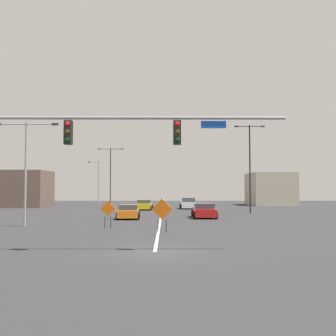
# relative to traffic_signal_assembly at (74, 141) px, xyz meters

# --- Properties ---
(ground) EXTENTS (142.69, 142.69, 0.00)m
(ground) POSITION_rel_traffic_signal_assembly_xyz_m (3.52, 0.01, -4.78)
(ground) COLOR #2D2D30
(road_centre_stripe) EXTENTS (0.16, 79.27, 0.01)m
(road_centre_stripe) POSITION_rel_traffic_signal_assembly_xyz_m (3.52, 39.65, -4.77)
(road_centre_stripe) COLOR white
(road_centre_stripe) RESTS_ON ground
(traffic_signal_assembly) EXTENTS (14.34, 0.44, 6.35)m
(traffic_signal_assembly) POSITION_rel_traffic_signal_assembly_xyz_m (0.00, 0.00, 0.00)
(traffic_signal_assembly) COLOR gray
(traffic_signal_assembly) RESTS_ON ground
(street_lamp_near_right) EXTENTS (4.60, 0.24, 7.53)m
(street_lamp_near_right) POSITION_rel_traffic_signal_assembly_xyz_m (-6.11, 11.48, -0.20)
(street_lamp_near_right) COLOR gray
(street_lamp_near_right) RESTS_ON ground
(street_lamp_far_left) EXTENTS (1.83, 0.24, 7.07)m
(street_lamp_far_left) POSITION_rel_traffic_signal_assembly_xyz_m (-6.83, 46.10, -0.84)
(street_lamp_far_left) COLOR gray
(street_lamp_far_left) RESTS_ON ground
(street_lamp_mid_left) EXTENTS (3.35, 0.24, 9.74)m
(street_lamp_mid_left) POSITION_rel_traffic_signal_assembly_xyz_m (13.26, 26.58, 0.86)
(street_lamp_mid_left) COLOR black
(street_lamp_mid_left) RESTS_ON ground
(street_lamp_far_right) EXTENTS (4.39, 0.24, 9.62)m
(street_lamp_far_right) POSITION_rel_traffic_signal_assembly_xyz_m (-5.49, 51.11, 0.88)
(street_lamp_far_right) COLOR black
(street_lamp_far_right) RESTS_ON ground
(construction_sign_left_lane) EXTENTS (1.30, 0.33, 2.09)m
(construction_sign_left_lane) POSITION_rel_traffic_signal_assembly_xyz_m (3.76, 7.75, -3.45)
(construction_sign_left_lane) COLOR orange
(construction_sign_left_lane) RESTS_ON ground
(construction_sign_right_shoulder) EXTENTS (1.08, 0.20, 1.88)m
(construction_sign_right_shoulder) POSITION_rel_traffic_signal_assembly_xyz_m (-0.03, 10.58, -3.58)
(construction_sign_right_shoulder) COLOR orange
(construction_sign_right_shoulder) RESTS_ON ground
(car_white_distant) EXTENTS (2.18, 3.96, 1.47)m
(car_white_distant) POSITION_rel_traffic_signal_assembly_xyz_m (6.97, 36.50, -4.08)
(car_white_distant) COLOR white
(car_white_distant) RESTS_ON ground
(car_yellow_far) EXTENTS (2.19, 4.15, 1.26)m
(car_yellow_far) POSITION_rel_traffic_signal_assembly_xyz_m (1.23, 34.00, -4.18)
(car_yellow_far) COLOR gold
(car_yellow_far) RESTS_ON ground
(car_red_mid) EXTENTS (2.19, 4.53, 1.35)m
(car_red_mid) POSITION_rel_traffic_signal_assembly_xyz_m (7.55, 20.06, -4.15)
(car_red_mid) COLOR red
(car_red_mid) RESTS_ON ground
(car_orange_approaching) EXTENTS (2.14, 3.88, 1.26)m
(car_orange_approaching) POSITION_rel_traffic_signal_assembly_xyz_m (0.62, 18.97, -4.17)
(car_orange_approaching) COLOR orange
(car_orange_approaching) RESTS_ON ground
(roadside_building_west) EXTENTS (11.85, 7.35, 5.35)m
(roadside_building_west) POSITION_rel_traffic_signal_assembly_xyz_m (-19.51, 42.38, -2.10)
(roadside_building_west) COLOR brown
(roadside_building_west) RESTS_ON ground
(roadside_building_east) EXTENTS (6.66, 8.93, 5.23)m
(roadside_building_east) POSITION_rel_traffic_signal_assembly_xyz_m (21.11, 48.29, -2.16)
(roadside_building_east) COLOR #B2A893
(roadside_building_east) RESTS_ON ground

